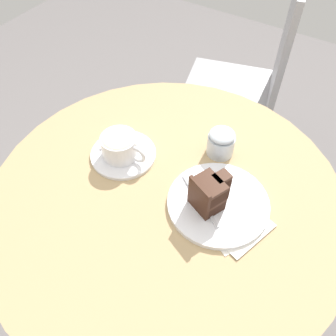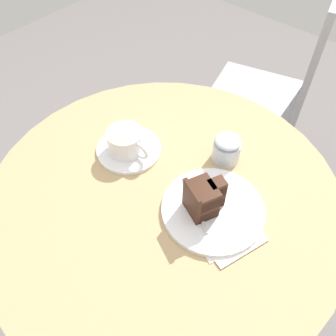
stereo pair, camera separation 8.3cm
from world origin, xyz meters
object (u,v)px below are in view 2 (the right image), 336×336
at_px(saucer, 129,149).
at_px(sugar_pot, 227,149).
at_px(cake_plate, 213,209).
at_px(cake_slice, 203,198).
at_px(fork, 194,197).
at_px(coffee_cup, 126,141).
at_px(napkin, 225,228).
at_px(cafe_chair, 283,83).
at_px(teaspoon, 129,134).

xyz_separation_m(saucer, sugar_pot, (0.20, 0.14, 0.03)).
xyz_separation_m(cake_plate, cake_slice, (-0.02, -0.02, 0.05)).
bearing_deg(fork, sugar_pot, -47.60).
distance_m(saucer, fork, 0.22).
xyz_separation_m(coffee_cup, napkin, (0.32, -0.02, -0.04)).
relative_size(napkin, cafe_chair, 0.20).
height_order(coffee_cup, cake_slice, cake_slice).
bearing_deg(saucer, cafe_chair, 84.62).
distance_m(saucer, coffee_cup, 0.04).
distance_m(cafe_chair, sugar_pot, 0.67).
bearing_deg(coffee_cup, teaspoon, 128.00).
height_order(napkin, cafe_chair, cafe_chair).
xyz_separation_m(cafe_chair, sugar_pot, (0.13, -0.62, 0.22)).
height_order(teaspoon, napkin, teaspoon).
bearing_deg(fork, cafe_chair, -43.71).
distance_m(cake_plate, cafe_chair, 0.82).
relative_size(saucer, coffee_cup, 1.36).
relative_size(teaspoon, cake_plate, 0.40).
relative_size(fork, napkin, 0.73).
bearing_deg(cake_slice, fork, 160.34).
bearing_deg(napkin, coffee_cup, 176.41).
bearing_deg(teaspoon, fork, -80.01).
bearing_deg(sugar_pot, cake_plate, -64.59).
bearing_deg(sugar_pot, cafe_chair, 102.02).
height_order(saucer, teaspoon, teaspoon).
bearing_deg(cafe_chair, napkin, 2.11).
xyz_separation_m(coffee_cup, fork, (0.22, -0.01, -0.03)).
bearing_deg(coffee_cup, cake_plate, -0.14).
distance_m(cake_plate, fork, 0.05).
height_order(cake_slice, cafe_chair, cafe_chair).
bearing_deg(napkin, cake_slice, 178.52).
relative_size(cake_plate, sugar_pot, 3.17).
height_order(teaspoon, cake_slice, cake_slice).
bearing_deg(cake_plate, cake_slice, -135.11).
bearing_deg(teaspoon, cake_plate, -77.13).
relative_size(coffee_cup, cake_plate, 0.53).
distance_m(cake_plate, sugar_pot, 0.17).
bearing_deg(cake_plate, saucer, 178.44).
height_order(cake_plate, napkin, cake_plate).
height_order(cake_slice, sugar_pot, cake_slice).
relative_size(coffee_cup, fork, 0.89).
distance_m(teaspoon, sugar_pot, 0.26).
relative_size(teaspoon, cake_slice, 1.00).
xyz_separation_m(fork, cafe_chair, (-0.15, 0.77, -0.20)).
relative_size(coffee_cup, napkin, 0.65).
distance_m(saucer, teaspoon, 0.05).
bearing_deg(cafe_chair, coffee_cup, -20.84).
bearing_deg(napkin, teaspoon, 169.85).
relative_size(teaspoon, sugar_pot, 1.28).
xyz_separation_m(coffee_cup, cafe_chair, (0.07, 0.77, -0.22)).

